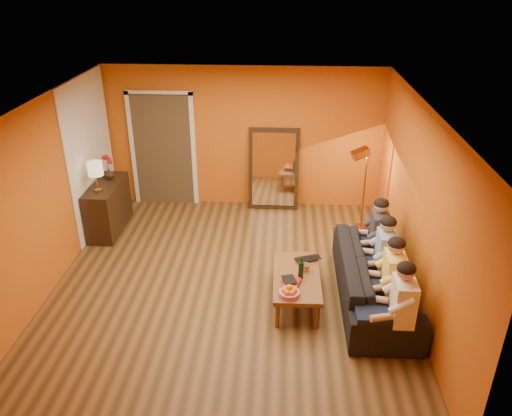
# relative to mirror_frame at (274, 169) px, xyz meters

# --- Properties ---
(room_shell) EXTENTS (5.00, 5.50, 2.60)m
(room_shell) POSITION_rel_mirror_frame_xyz_m (-0.55, -2.26, 0.54)
(room_shell) COLOR brown
(room_shell) RESTS_ON ground
(white_accent) EXTENTS (0.02, 1.90, 2.58)m
(white_accent) POSITION_rel_mirror_frame_xyz_m (-3.04, -0.88, 0.54)
(white_accent) COLOR white
(white_accent) RESTS_ON wall_left
(doorway_recess) EXTENTS (1.06, 0.30, 2.10)m
(doorway_recess) POSITION_rel_mirror_frame_xyz_m (-2.05, 0.20, 0.29)
(doorway_recess) COLOR #3F2D19
(doorway_recess) RESTS_ON floor
(door_jamb_left) EXTENTS (0.08, 0.06, 2.20)m
(door_jamb_left) POSITION_rel_mirror_frame_xyz_m (-2.62, 0.08, 0.29)
(door_jamb_left) COLOR white
(door_jamb_left) RESTS_ON wall_back
(door_jamb_right) EXTENTS (0.08, 0.06, 2.20)m
(door_jamb_right) POSITION_rel_mirror_frame_xyz_m (-1.48, 0.08, 0.29)
(door_jamb_right) COLOR white
(door_jamb_right) RESTS_ON wall_back
(door_header) EXTENTS (1.22, 0.06, 0.08)m
(door_header) POSITION_rel_mirror_frame_xyz_m (-2.05, 0.08, 1.36)
(door_header) COLOR white
(door_header) RESTS_ON wall_back
(mirror_frame) EXTENTS (0.92, 0.27, 1.51)m
(mirror_frame) POSITION_rel_mirror_frame_xyz_m (0.00, 0.00, 0.00)
(mirror_frame) COLOR black
(mirror_frame) RESTS_ON floor
(mirror_glass) EXTENTS (0.78, 0.21, 1.35)m
(mirror_glass) POSITION_rel_mirror_frame_xyz_m (0.00, -0.04, 0.00)
(mirror_glass) COLOR white
(mirror_glass) RESTS_ON mirror_frame
(sideboard) EXTENTS (0.44, 1.18, 0.85)m
(sideboard) POSITION_rel_mirror_frame_xyz_m (-2.79, -1.08, -0.34)
(sideboard) COLOR black
(sideboard) RESTS_ON floor
(table_lamp) EXTENTS (0.24, 0.24, 0.51)m
(table_lamp) POSITION_rel_mirror_frame_xyz_m (-2.79, -1.38, 0.34)
(table_lamp) COLOR beige
(table_lamp) RESTS_ON sideboard
(sofa) EXTENTS (2.36, 0.92, 0.69)m
(sofa) POSITION_rel_mirror_frame_xyz_m (1.45, -2.84, -0.42)
(sofa) COLOR black
(sofa) RESTS_ON floor
(coffee_table) EXTENTS (0.64, 1.23, 0.42)m
(coffee_table) POSITION_rel_mirror_frame_xyz_m (0.39, -2.96, -0.55)
(coffee_table) COLOR brown
(coffee_table) RESTS_ON floor
(floor_lamp) EXTENTS (0.34, 0.30, 1.44)m
(floor_lamp) POSITION_rel_mirror_frame_xyz_m (1.55, -0.78, -0.04)
(floor_lamp) COLOR #B57635
(floor_lamp) RESTS_ON floor
(dog) EXTENTS (0.34, 0.51, 0.58)m
(dog) POSITION_rel_mirror_frame_xyz_m (1.39, -2.40, -0.47)
(dog) COLOR olive
(dog) RESTS_ON floor
(person_far_left) EXTENTS (0.70, 0.44, 1.22)m
(person_far_left) POSITION_rel_mirror_frame_xyz_m (1.58, -3.84, -0.15)
(person_far_left) COLOR silver
(person_far_left) RESTS_ON sofa
(person_mid_left) EXTENTS (0.70, 0.44, 1.22)m
(person_mid_left) POSITION_rel_mirror_frame_xyz_m (1.58, -3.29, -0.15)
(person_mid_left) COLOR #FFE254
(person_mid_left) RESTS_ON sofa
(person_mid_right) EXTENTS (0.70, 0.44, 1.22)m
(person_mid_right) POSITION_rel_mirror_frame_xyz_m (1.58, -2.74, -0.15)
(person_mid_right) COLOR #80A4C7
(person_mid_right) RESTS_ON sofa
(person_far_right) EXTENTS (0.70, 0.44, 1.22)m
(person_far_right) POSITION_rel_mirror_frame_xyz_m (1.58, -2.19, -0.15)
(person_far_right) COLOR #303035
(person_far_right) RESTS_ON sofa
(fruit_bowl) EXTENTS (0.26, 0.26, 0.16)m
(fruit_bowl) POSITION_rel_mirror_frame_xyz_m (0.29, -3.41, -0.26)
(fruit_bowl) COLOR #D94C8D
(fruit_bowl) RESTS_ON coffee_table
(wine_bottle) EXTENTS (0.07, 0.07, 0.31)m
(wine_bottle) POSITION_rel_mirror_frame_xyz_m (0.44, -3.01, -0.18)
(wine_bottle) COLOR black
(wine_bottle) RESTS_ON coffee_table
(tumbler) EXTENTS (0.13, 0.13, 0.10)m
(tumbler) POSITION_rel_mirror_frame_xyz_m (0.51, -2.84, -0.29)
(tumbler) COLOR #B27F3F
(tumbler) RESTS_ON coffee_table
(laptop) EXTENTS (0.43, 0.35, 0.03)m
(laptop) POSITION_rel_mirror_frame_xyz_m (0.57, -2.61, -0.33)
(laptop) COLOR black
(laptop) RESTS_ON coffee_table
(book_lower) EXTENTS (0.23, 0.29, 0.02)m
(book_lower) POSITION_rel_mirror_frame_xyz_m (0.21, -3.16, -0.33)
(book_lower) COLOR black
(book_lower) RESTS_ON coffee_table
(book_mid) EXTENTS (0.27, 0.32, 0.02)m
(book_mid) POSITION_rel_mirror_frame_xyz_m (0.22, -3.15, -0.31)
(book_mid) COLOR #B01A14
(book_mid) RESTS_ON book_lower
(book_upper) EXTENTS (0.22, 0.26, 0.02)m
(book_upper) POSITION_rel_mirror_frame_xyz_m (0.21, -3.17, -0.28)
(book_upper) COLOR black
(book_upper) RESTS_ON book_mid
(vase) EXTENTS (0.17, 0.17, 0.18)m
(vase) POSITION_rel_mirror_frame_xyz_m (-2.79, -0.83, 0.18)
(vase) COLOR black
(vase) RESTS_ON sideboard
(flowers) EXTENTS (0.17, 0.17, 0.45)m
(flowers) POSITION_rel_mirror_frame_xyz_m (-2.79, -0.83, 0.43)
(flowers) COLOR #B01A14
(flowers) RESTS_ON vase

